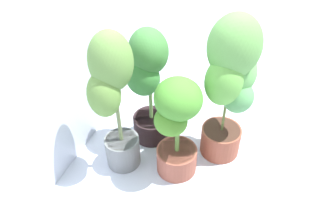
{
  "coord_description": "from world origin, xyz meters",
  "views": [
    {
      "loc": [
        -1.3,
        -0.25,
        1.69
      ],
      "look_at": [
        0.15,
        0.25,
        0.39
      ],
      "focal_mm": 33.65,
      "sensor_mm": 36.0,
      "label": 1
    }
  ],
  "objects_px": {
    "potted_plant_back_right": "(148,83)",
    "potted_plant_back_center": "(113,97)",
    "potted_plant_center": "(176,125)",
    "potted_plant_front_right": "(230,80)"
  },
  "relations": [
    {
      "from": "potted_plant_front_right",
      "to": "potted_plant_back_right",
      "type": "bearing_deg",
      "value": 94.03
    },
    {
      "from": "potted_plant_center",
      "to": "potted_plant_back_center",
      "type": "relative_size",
      "value": 0.73
    },
    {
      "from": "potted_plant_front_right",
      "to": "potted_plant_back_center",
      "type": "distance_m",
      "value": 0.71
    },
    {
      "from": "potted_plant_center",
      "to": "potted_plant_back_center",
      "type": "bearing_deg",
      "value": 100.76
    },
    {
      "from": "potted_plant_center",
      "to": "potted_plant_back_right",
      "type": "bearing_deg",
      "value": 48.95
    },
    {
      "from": "potted_plant_front_right",
      "to": "potted_plant_back_center",
      "type": "relative_size",
      "value": 1.05
    },
    {
      "from": "potted_plant_front_right",
      "to": "potted_plant_back_center",
      "type": "height_order",
      "value": "potted_plant_front_right"
    },
    {
      "from": "potted_plant_back_right",
      "to": "potted_plant_back_center",
      "type": "bearing_deg",
      "value": 163.53
    },
    {
      "from": "potted_plant_front_right",
      "to": "potted_plant_back_center",
      "type": "bearing_deg",
      "value": 119.32
    },
    {
      "from": "potted_plant_back_center",
      "to": "potted_plant_back_right",
      "type": "distance_m",
      "value": 0.33
    }
  ]
}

